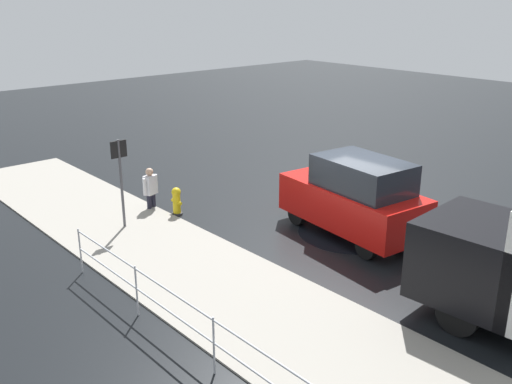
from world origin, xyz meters
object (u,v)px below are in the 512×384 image
fire_hydrant (177,201)px  sign_post (120,171)px  pedestrian (150,186)px  moving_hatchback (355,197)px

fire_hydrant → sign_post: 1.97m
pedestrian → fire_hydrant: bearing=-162.9°
moving_hatchback → fire_hydrant: bearing=31.7°
moving_hatchback → sign_post: sign_post is taller
sign_post → fire_hydrant: bearing=-94.8°
pedestrian → sign_post: bearing=120.4°
sign_post → moving_hatchback: bearing=-136.1°
moving_hatchback → fire_hydrant: (4.19, 2.59, -0.63)m
pedestrian → moving_hatchback: bearing=-150.6°
moving_hatchback → sign_post: 6.02m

